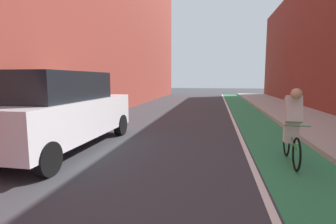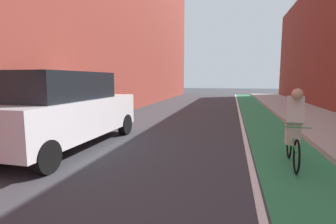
{
  "view_description": "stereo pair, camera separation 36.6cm",
  "coord_description": "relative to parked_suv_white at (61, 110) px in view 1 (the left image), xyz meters",
  "views": [
    {
      "loc": [
        1.2,
        4.64,
        1.8
      ],
      "look_at": [
        0.11,
        10.65,
        1.02
      ],
      "focal_mm": 27.8,
      "sensor_mm": 36.0,
      "label": 1
    },
    {
      "loc": [
        1.56,
        4.72,
        1.8
      ],
      "look_at": [
        0.11,
        10.65,
        1.02
      ],
      "focal_mm": 27.8,
      "sensor_mm": 36.0,
      "label": 2
    }
  ],
  "objects": [
    {
      "name": "ground_plane",
      "position": [
        2.65,
        4.15,
        -1.02
      ],
      "size": [
        82.51,
        82.51,
        0.0
      ],
      "primitive_type": "plane",
      "color": "#38383D"
    },
    {
      "name": "bike_lane_paint",
      "position": [
        5.56,
        6.15,
        -1.02
      ],
      "size": [
        1.6,
        37.5,
        0.0
      ],
      "primitive_type": "cube",
      "color": "#2D8451",
      "rests_on": "ground"
    },
    {
      "name": "lane_divider_stripe",
      "position": [
        4.66,
        6.15,
        -1.02
      ],
      "size": [
        0.12,
        37.5,
        0.0
      ],
      "primitive_type": "cube",
      "color": "white",
      "rests_on": "ground"
    },
    {
      "name": "sidewalk_right",
      "position": [
        7.82,
        6.15,
        -0.95
      ],
      "size": [
        2.92,
        37.5,
        0.14
      ],
      "primitive_type": "cube",
      "color": "#A8A59E",
      "rests_on": "ground"
    },
    {
      "name": "parked_suv_white",
      "position": [
        0.0,
        0.0,
        0.0
      ],
      "size": [
        1.97,
        4.79,
        1.98
      ],
      "color": "silver",
      "rests_on": "ground"
    },
    {
      "name": "cyclist_mid",
      "position": [
        5.49,
        -0.11,
        -0.21
      ],
      "size": [
        0.48,
        1.72,
        1.61
      ],
      "color": "black",
      "rests_on": "ground"
    }
  ]
}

